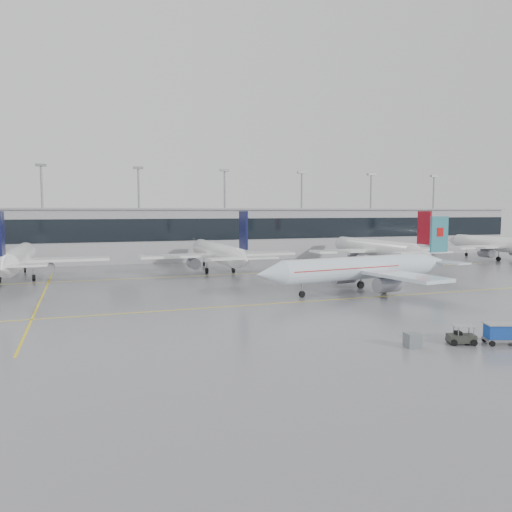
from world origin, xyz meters
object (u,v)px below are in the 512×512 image
object	(u,v)px
air_canada_jet	(366,268)
gse_unit	(413,340)
baggage_tug	(461,337)
baggage_cart	(502,332)

from	to	relation	value
air_canada_jet	gse_unit	size ratio (longest dim) A/B	28.37
air_canada_jet	baggage_tug	bearing A→B (deg)	66.71
air_canada_jet	gse_unit	bearing A→B (deg)	57.75
air_canada_jet	baggage_cart	xyz separation A→B (m)	(-4.24, -29.26, -2.35)
baggage_tug	baggage_cart	size ratio (longest dim) A/B	1.04
gse_unit	baggage_tug	bearing A→B (deg)	-1.50
air_canada_jet	baggage_cart	bearing A→B (deg)	73.68
air_canada_jet	baggage_cart	distance (m)	29.65
air_canada_jet	gse_unit	world-z (taller)	air_canada_jet
baggage_tug	baggage_cart	xyz separation A→B (m)	(3.39, -1.22, 0.49)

